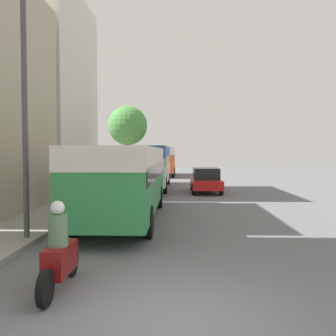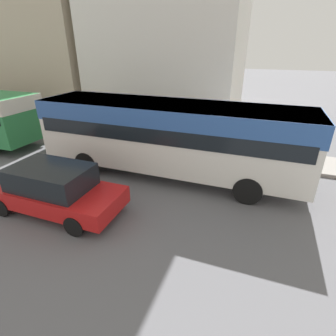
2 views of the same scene
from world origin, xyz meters
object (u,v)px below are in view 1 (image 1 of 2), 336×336
(motorcycle_behind_lead, at_px, (59,255))
(bus_following, at_px, (150,161))
(car_crossing, at_px, (206,180))
(bus_lead, at_px, (126,172))
(bus_third_in_line, at_px, (163,157))
(pedestrian_near_curb, at_px, (64,185))

(motorcycle_behind_lead, bearing_deg, bus_following, 89.58)
(bus_following, bearing_deg, car_crossing, -34.19)
(bus_lead, bearing_deg, bus_third_in_line, 89.46)
(car_crossing, bearing_deg, bus_following, 145.81)
(pedestrian_near_curb, bearing_deg, bus_lead, -42.20)
(bus_lead, height_order, bus_following, bus_following)
(bus_lead, xyz_separation_m, pedestrian_near_curb, (-3.37, 3.06, -0.75))
(bus_lead, relative_size, bus_following, 0.94)
(bus_following, relative_size, bus_third_in_line, 1.14)
(bus_third_in_line, relative_size, motorcycle_behind_lead, 4.18)
(pedestrian_near_curb, bearing_deg, bus_following, 70.69)
(motorcycle_behind_lead, relative_size, car_crossing, 0.49)
(motorcycle_behind_lead, bearing_deg, bus_third_in_line, 89.25)
(motorcycle_behind_lead, xyz_separation_m, car_crossing, (4.00, 17.41, 0.14))
(bus_following, height_order, bus_third_in_line, bus_third_in_line)
(bus_following, xyz_separation_m, motorcycle_behind_lead, (-0.15, -20.03, -1.28))
(pedestrian_near_curb, bearing_deg, car_crossing, 43.71)
(car_crossing, height_order, pedestrian_near_curb, pedestrian_near_curb)
(bus_lead, distance_m, car_crossing, 10.67)
(bus_lead, bearing_deg, bus_following, 90.24)
(bus_third_in_line, relative_size, car_crossing, 2.05)
(car_crossing, bearing_deg, bus_third_in_line, 101.95)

